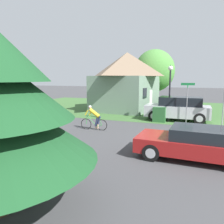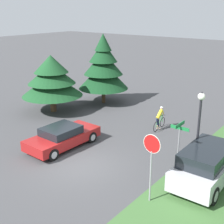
{
  "view_description": "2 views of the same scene",
  "coord_description": "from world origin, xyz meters",
  "px_view_note": "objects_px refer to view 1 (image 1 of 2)",
  "views": [
    {
      "loc": [
        -11.21,
        1.05,
        3.16
      ],
      "look_at": [
        -0.2,
        5.42,
        1.34
      ],
      "focal_mm": 35.0,
      "sensor_mm": 36.0,
      "label": 1
    },
    {
      "loc": [
        10.12,
        -10.44,
        7.76
      ],
      "look_at": [
        -1.23,
        4.34,
        1.51
      ],
      "focal_mm": 50.0,
      "sensor_mm": 36.0,
      "label": 2
    }
  ],
  "objects_px": {
    "cyclist": "(94,118)",
    "stop_sign": "(224,94)",
    "cottage_house": "(127,80)",
    "deciduous_tree_right": "(154,71)",
    "street_lamp": "(170,83)",
    "sedan_left_lane": "(196,144)",
    "street_name_sign": "(187,96)",
    "parked_suv_right": "(178,109)"
  },
  "relations": [
    {
      "from": "cyclist",
      "to": "deciduous_tree_right",
      "type": "bearing_deg",
      "value": -97.02
    },
    {
      "from": "parked_suv_right",
      "to": "street_lamp",
      "type": "xyz_separation_m",
      "value": [
        -0.8,
        0.57,
        1.94
      ]
    },
    {
      "from": "sedan_left_lane",
      "to": "stop_sign",
      "type": "relative_size",
      "value": 1.5
    },
    {
      "from": "street_lamp",
      "to": "deciduous_tree_right",
      "type": "distance_m",
      "value": 11.6
    },
    {
      "from": "sedan_left_lane",
      "to": "cyclist",
      "type": "distance_m",
      "value": 6.68
    },
    {
      "from": "sedan_left_lane",
      "to": "parked_suv_right",
      "type": "height_order",
      "value": "parked_suv_right"
    },
    {
      "from": "sedan_left_lane",
      "to": "stop_sign",
      "type": "height_order",
      "value": "stop_sign"
    },
    {
      "from": "sedan_left_lane",
      "to": "parked_suv_right",
      "type": "bearing_deg",
      "value": -78.76
    },
    {
      "from": "sedan_left_lane",
      "to": "stop_sign",
      "type": "bearing_deg",
      "value": -101.13
    },
    {
      "from": "street_name_sign",
      "to": "sedan_left_lane",
      "type": "bearing_deg",
      "value": -174.16
    },
    {
      "from": "street_lamp",
      "to": "deciduous_tree_right",
      "type": "height_order",
      "value": "deciduous_tree_right"
    },
    {
      "from": "stop_sign",
      "to": "deciduous_tree_right",
      "type": "height_order",
      "value": "deciduous_tree_right"
    },
    {
      "from": "cyclist",
      "to": "stop_sign",
      "type": "height_order",
      "value": "stop_sign"
    },
    {
      "from": "sedan_left_lane",
      "to": "street_lamp",
      "type": "bearing_deg",
      "value": -73.47
    },
    {
      "from": "cottage_house",
      "to": "sedan_left_lane",
      "type": "relative_size",
      "value": 1.88
    },
    {
      "from": "deciduous_tree_right",
      "to": "cyclist",
      "type": "bearing_deg",
      "value": 177.22
    },
    {
      "from": "cottage_house",
      "to": "stop_sign",
      "type": "relative_size",
      "value": 2.82
    },
    {
      "from": "parked_suv_right",
      "to": "cottage_house",
      "type": "bearing_deg",
      "value": -40.62
    },
    {
      "from": "street_lamp",
      "to": "cottage_house",
      "type": "bearing_deg",
      "value": 42.28
    },
    {
      "from": "cottage_house",
      "to": "cyclist",
      "type": "height_order",
      "value": "cottage_house"
    },
    {
      "from": "cyclist",
      "to": "stop_sign",
      "type": "xyz_separation_m",
      "value": [
        3.75,
        -7.48,
        1.44
      ]
    },
    {
      "from": "parked_suv_right",
      "to": "street_name_sign",
      "type": "xyz_separation_m",
      "value": [
        -1.19,
        -0.67,
        1.06
      ]
    },
    {
      "from": "sedan_left_lane",
      "to": "cyclist",
      "type": "height_order",
      "value": "cyclist"
    },
    {
      "from": "street_lamp",
      "to": "sedan_left_lane",
      "type": "bearing_deg",
      "value": -165.1
    },
    {
      "from": "cottage_house",
      "to": "sedan_left_lane",
      "type": "bearing_deg",
      "value": -148.47
    },
    {
      "from": "cyclist",
      "to": "stop_sign",
      "type": "bearing_deg",
      "value": -157.59
    },
    {
      "from": "stop_sign",
      "to": "street_lamp",
      "type": "relative_size",
      "value": 0.73
    },
    {
      "from": "cyclist",
      "to": "stop_sign",
      "type": "distance_m",
      "value": 8.49
    },
    {
      "from": "stop_sign",
      "to": "street_name_sign",
      "type": "xyz_separation_m",
      "value": [
        0.11,
        2.25,
        -0.21
      ]
    },
    {
      "from": "street_lamp",
      "to": "street_name_sign",
      "type": "height_order",
      "value": "street_lamp"
    },
    {
      "from": "cottage_house",
      "to": "street_lamp",
      "type": "relative_size",
      "value": 2.07
    },
    {
      "from": "sedan_left_lane",
      "to": "street_name_sign",
      "type": "relative_size",
      "value": 1.58
    },
    {
      "from": "cottage_house",
      "to": "sedan_left_lane",
      "type": "distance_m",
      "value": 14.78
    },
    {
      "from": "cottage_house",
      "to": "street_name_sign",
      "type": "xyz_separation_m",
      "value": [
        -5.9,
        -6.24,
        -1.04
      ]
    },
    {
      "from": "cyclist",
      "to": "street_name_sign",
      "type": "bearing_deg",
      "value": -147.76
    },
    {
      "from": "cottage_house",
      "to": "street_name_sign",
      "type": "bearing_deg",
      "value": -130.29
    },
    {
      "from": "cottage_house",
      "to": "street_lamp",
      "type": "bearing_deg",
      "value": -134.66
    },
    {
      "from": "sedan_left_lane",
      "to": "street_lamp",
      "type": "relative_size",
      "value": 1.1
    },
    {
      "from": "cyclist",
      "to": "street_name_sign",
      "type": "distance_m",
      "value": 6.62
    },
    {
      "from": "stop_sign",
      "to": "cyclist",
      "type": "bearing_deg",
      "value": -60.47
    },
    {
      "from": "cyclist",
      "to": "deciduous_tree_right",
      "type": "xyz_separation_m",
      "value": [
        15.32,
        -0.74,
        3.37
      ]
    },
    {
      "from": "sedan_left_lane",
      "to": "deciduous_tree_right",
      "type": "bearing_deg",
      "value": -72.59
    }
  ]
}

